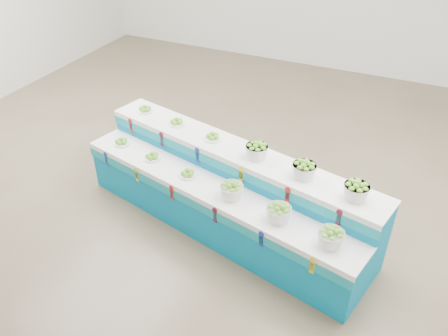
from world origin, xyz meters
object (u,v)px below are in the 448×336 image
(display_stand, at_px, (224,192))
(basket_lower_left, at_px, (231,190))
(plate_upper_mid, at_px, (177,122))
(basket_upper_right, at_px, (356,190))

(display_stand, height_order, basket_lower_left, display_stand)
(basket_lower_left, bearing_deg, plate_upper_mid, 146.04)
(basket_lower_left, relative_size, plate_upper_mid, 1.29)
(basket_lower_left, relative_size, basket_upper_right, 1.00)
(display_stand, bearing_deg, basket_lower_left, -39.11)
(basket_lower_left, distance_m, plate_upper_mid, 1.41)
(display_stand, height_order, plate_upper_mid, plate_upper_mid)
(basket_upper_right, bearing_deg, display_stand, 175.60)
(basket_upper_right, bearing_deg, basket_lower_left, -172.08)
(plate_upper_mid, bearing_deg, basket_upper_right, -13.30)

